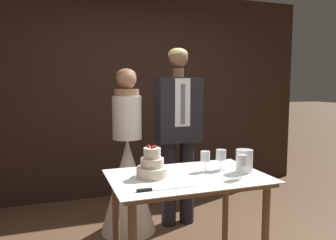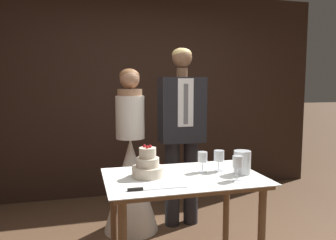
{
  "view_description": "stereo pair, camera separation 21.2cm",
  "coord_description": "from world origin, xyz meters",
  "px_view_note": "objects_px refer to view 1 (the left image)",
  "views": [
    {
      "loc": [
        -1.0,
        -2.1,
        1.45
      ],
      "look_at": [
        -0.07,
        0.54,
        1.15
      ],
      "focal_mm": 35.0,
      "sensor_mm": 36.0,
      "label": 1
    },
    {
      "loc": [
        -0.8,
        -2.17,
        1.45
      ],
      "look_at": [
        -0.07,
        0.54,
        1.15
      ],
      "focal_mm": 35.0,
      "sensor_mm": 36.0,
      "label": 2
    }
  ],
  "objects_px": {
    "cake_knife": "(155,189)",
    "bride": "(128,173)",
    "wine_glass_middle": "(221,156)",
    "cake_table": "(188,189)",
    "hurricane_candle": "(244,161)",
    "wine_glass_near": "(242,162)",
    "wine_glass_far": "(205,157)",
    "tiered_cake": "(152,166)",
    "groom": "(178,127)"
  },
  "relations": [
    {
      "from": "cake_knife",
      "to": "bride",
      "type": "bearing_deg",
      "value": 87.96
    },
    {
      "from": "wine_glass_middle",
      "to": "bride",
      "type": "xyz_separation_m",
      "value": [
        -0.57,
        0.83,
        -0.31
      ]
    },
    {
      "from": "cake_table",
      "to": "hurricane_candle",
      "type": "xyz_separation_m",
      "value": [
        0.45,
        -0.05,
        0.19
      ]
    },
    {
      "from": "wine_glass_near",
      "to": "hurricane_candle",
      "type": "xyz_separation_m",
      "value": [
        0.11,
        0.14,
        -0.04
      ]
    },
    {
      "from": "wine_glass_far",
      "to": "bride",
      "type": "relative_size",
      "value": 0.1
    },
    {
      "from": "wine_glass_middle",
      "to": "hurricane_candle",
      "type": "bearing_deg",
      "value": -39.47
    },
    {
      "from": "wine_glass_near",
      "to": "cake_knife",
      "type": "bearing_deg",
      "value": -175.26
    },
    {
      "from": "wine_glass_near",
      "to": "bride",
      "type": "relative_size",
      "value": 0.11
    },
    {
      "from": "tiered_cake",
      "to": "cake_knife",
      "type": "distance_m",
      "value": 0.32
    },
    {
      "from": "tiered_cake",
      "to": "hurricane_candle",
      "type": "xyz_separation_m",
      "value": [
        0.71,
        -0.11,
        0.0
      ]
    },
    {
      "from": "wine_glass_far",
      "to": "groom",
      "type": "relative_size",
      "value": 0.09
    },
    {
      "from": "wine_glass_far",
      "to": "hurricane_candle",
      "type": "bearing_deg",
      "value": -24.45
    },
    {
      "from": "cake_knife",
      "to": "wine_glass_middle",
      "type": "xyz_separation_m",
      "value": [
        0.64,
        0.31,
        0.11
      ]
    },
    {
      "from": "wine_glass_far",
      "to": "groom",
      "type": "height_order",
      "value": "groom"
    },
    {
      "from": "tiered_cake",
      "to": "bride",
      "type": "xyz_separation_m",
      "value": [
        -0.0,
        0.83,
        -0.27
      ]
    },
    {
      "from": "cake_knife",
      "to": "wine_glass_far",
      "type": "bearing_deg",
      "value": 33.46
    },
    {
      "from": "wine_glass_middle",
      "to": "groom",
      "type": "xyz_separation_m",
      "value": [
        -0.05,
        0.83,
        0.13
      ]
    },
    {
      "from": "wine_glass_far",
      "to": "hurricane_candle",
      "type": "height_order",
      "value": "hurricane_candle"
    },
    {
      "from": "wine_glass_near",
      "to": "hurricane_candle",
      "type": "height_order",
      "value": "hurricane_candle"
    },
    {
      "from": "hurricane_candle",
      "to": "wine_glass_middle",
      "type": "bearing_deg",
      "value": 140.53
    },
    {
      "from": "bride",
      "to": "groom",
      "type": "xyz_separation_m",
      "value": [
        0.53,
        -0.0,
        0.43
      ]
    },
    {
      "from": "bride",
      "to": "tiered_cake",
      "type": "bearing_deg",
      "value": -89.72
    },
    {
      "from": "cake_knife",
      "to": "wine_glass_near",
      "type": "bearing_deg",
      "value": 6.14
    },
    {
      "from": "hurricane_candle",
      "to": "groom",
      "type": "relative_size",
      "value": 0.1
    },
    {
      "from": "cake_knife",
      "to": "bride",
      "type": "distance_m",
      "value": 1.16
    },
    {
      "from": "tiered_cake",
      "to": "groom",
      "type": "distance_m",
      "value": 1.0
    },
    {
      "from": "wine_glass_far",
      "to": "bride",
      "type": "distance_m",
      "value": 0.98
    },
    {
      "from": "cake_table",
      "to": "groom",
      "type": "distance_m",
      "value": 0.99
    },
    {
      "from": "wine_glass_middle",
      "to": "hurricane_candle",
      "type": "height_order",
      "value": "hurricane_candle"
    },
    {
      "from": "wine_glass_near",
      "to": "groom",
      "type": "relative_size",
      "value": 0.1
    },
    {
      "from": "cake_table",
      "to": "cake_knife",
      "type": "bearing_deg",
      "value": -143.19
    },
    {
      "from": "cake_table",
      "to": "tiered_cake",
      "type": "relative_size",
      "value": 4.88
    },
    {
      "from": "cake_knife",
      "to": "wine_glass_middle",
      "type": "relative_size",
      "value": 2.41
    },
    {
      "from": "hurricane_candle",
      "to": "cake_knife",
      "type": "bearing_deg",
      "value": -166.02
    },
    {
      "from": "wine_glass_middle",
      "to": "groom",
      "type": "distance_m",
      "value": 0.84
    },
    {
      "from": "wine_glass_near",
      "to": "bride",
      "type": "bearing_deg",
      "value": 119.21
    },
    {
      "from": "wine_glass_middle",
      "to": "cake_table",
      "type": "bearing_deg",
      "value": -168.76
    },
    {
      "from": "wine_glass_far",
      "to": "wine_glass_middle",
      "type": "bearing_deg",
      "value": -3.87
    },
    {
      "from": "cake_table",
      "to": "bride",
      "type": "xyz_separation_m",
      "value": [
        -0.26,
        0.89,
        -0.09
      ]
    },
    {
      "from": "wine_glass_near",
      "to": "groom",
      "type": "height_order",
      "value": "groom"
    },
    {
      "from": "bride",
      "to": "groom",
      "type": "relative_size",
      "value": 0.88
    },
    {
      "from": "cake_table",
      "to": "groom",
      "type": "relative_size",
      "value": 0.64
    },
    {
      "from": "wine_glass_far",
      "to": "bride",
      "type": "bearing_deg",
      "value": 118.34
    },
    {
      "from": "hurricane_candle",
      "to": "bride",
      "type": "relative_size",
      "value": 0.11
    },
    {
      "from": "tiered_cake",
      "to": "wine_glass_near",
      "type": "height_order",
      "value": "tiered_cake"
    },
    {
      "from": "hurricane_candle",
      "to": "bride",
      "type": "bearing_deg",
      "value": 127.18
    },
    {
      "from": "wine_glass_near",
      "to": "wine_glass_middle",
      "type": "xyz_separation_m",
      "value": [
        -0.03,
        0.25,
        -0.01
      ]
    },
    {
      "from": "tiered_cake",
      "to": "cake_table",
      "type": "bearing_deg",
      "value": -11.86
    },
    {
      "from": "hurricane_candle",
      "to": "groom",
      "type": "distance_m",
      "value": 0.97
    },
    {
      "from": "cake_knife",
      "to": "bride",
      "type": "xyz_separation_m",
      "value": [
        0.07,
        1.14,
        -0.2
      ]
    }
  ]
}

